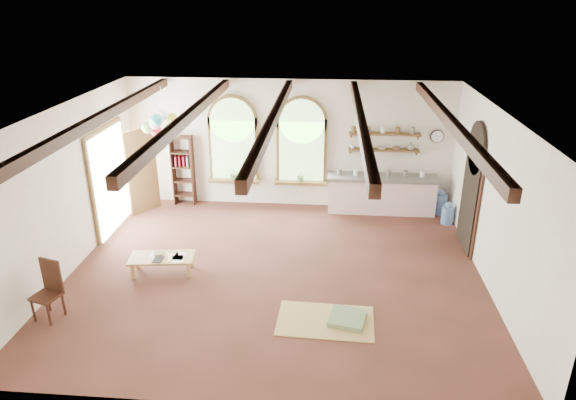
# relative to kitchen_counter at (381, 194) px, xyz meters

# --- Properties ---
(floor) EXTENTS (8.00, 8.00, 0.00)m
(floor) POSITION_rel_kitchen_counter_xyz_m (-2.30, -3.20, -0.48)
(floor) COLOR brown
(floor) RESTS_ON ground
(ceiling_beams) EXTENTS (6.20, 6.80, 0.18)m
(ceiling_beams) POSITION_rel_kitchen_counter_xyz_m (-2.30, -3.20, 2.62)
(ceiling_beams) COLOR #361C11
(ceiling_beams) RESTS_ON ceiling
(window_left) EXTENTS (1.30, 0.28, 2.20)m
(window_left) POSITION_rel_kitchen_counter_xyz_m (-3.70, 0.23, 1.16)
(window_left) COLOR brown
(window_left) RESTS_ON floor
(window_right) EXTENTS (1.30, 0.28, 2.20)m
(window_right) POSITION_rel_kitchen_counter_xyz_m (-2.00, 0.23, 1.16)
(window_right) COLOR brown
(window_right) RESTS_ON floor
(left_doorway) EXTENTS (0.10, 1.90, 2.50)m
(left_doorway) POSITION_rel_kitchen_counter_xyz_m (-6.25, -1.40, 0.67)
(left_doorway) COLOR brown
(left_doorway) RESTS_ON floor
(right_doorway) EXTENTS (0.10, 1.30, 2.40)m
(right_doorway) POSITION_rel_kitchen_counter_xyz_m (1.65, -1.70, 0.62)
(right_doorway) COLOR black
(right_doorway) RESTS_ON floor
(kitchen_counter) EXTENTS (2.68, 0.62, 0.94)m
(kitchen_counter) POSITION_rel_kitchen_counter_xyz_m (0.00, 0.00, 0.00)
(kitchen_counter) COLOR #FFD8D8
(kitchen_counter) RESTS_ON floor
(wall_shelf_lower) EXTENTS (1.70, 0.24, 0.04)m
(wall_shelf_lower) POSITION_rel_kitchen_counter_xyz_m (0.00, 0.18, 1.07)
(wall_shelf_lower) COLOR brown
(wall_shelf_lower) RESTS_ON wall_back
(wall_shelf_upper) EXTENTS (1.70, 0.24, 0.04)m
(wall_shelf_upper) POSITION_rel_kitchen_counter_xyz_m (0.00, 0.18, 1.47)
(wall_shelf_upper) COLOR brown
(wall_shelf_upper) RESTS_ON wall_back
(wall_clock) EXTENTS (0.32, 0.04, 0.32)m
(wall_clock) POSITION_rel_kitchen_counter_xyz_m (1.25, 0.25, 1.42)
(wall_clock) COLOR black
(wall_clock) RESTS_ON wall_back
(bookshelf) EXTENTS (0.53, 0.32, 1.80)m
(bookshelf) POSITION_rel_kitchen_counter_xyz_m (-5.00, 0.12, 0.42)
(bookshelf) COLOR #361C11
(bookshelf) RESTS_ON floor
(coffee_table) EXTENTS (1.30, 0.72, 0.35)m
(coffee_table) POSITION_rel_kitchen_counter_xyz_m (-4.50, -3.38, -0.16)
(coffee_table) COLOR tan
(coffee_table) RESTS_ON floor
(side_chair) EXTENTS (0.51, 0.51, 1.04)m
(side_chair) POSITION_rel_kitchen_counter_xyz_m (-5.94, -4.98, -0.18)
(side_chair) COLOR #361C11
(side_chair) RESTS_ON floor
(floor_mat) EXTENTS (1.65, 1.06, 0.02)m
(floor_mat) POSITION_rel_kitchen_counter_xyz_m (-1.29, -4.71, -0.47)
(floor_mat) COLOR #D1B968
(floor_mat) RESTS_ON floor
(floor_cushion) EXTENTS (0.69, 0.69, 0.10)m
(floor_cushion) POSITION_rel_kitchen_counter_xyz_m (-0.92, -4.67, -0.43)
(floor_cushion) COLOR #6E885E
(floor_cushion) RESTS_ON floor
(water_jug_a) EXTENTS (0.33, 0.33, 0.64)m
(water_jug_a) POSITION_rel_kitchen_counter_xyz_m (1.45, -0.00, -0.20)
(water_jug_a) COLOR #5177AE
(water_jug_a) RESTS_ON floor
(water_jug_b) EXTENTS (0.29, 0.29, 0.55)m
(water_jug_b) POSITION_rel_kitchen_counter_xyz_m (1.52, -0.59, -0.24)
(water_jug_b) COLOR #5177AE
(water_jug_b) RESTS_ON floor
(balloon_cluster) EXTENTS (0.85, 0.97, 1.16)m
(balloon_cluster) POSITION_rel_kitchen_counter_xyz_m (-5.03, -0.96, 1.85)
(balloon_cluster) COLOR white
(balloon_cluster) RESTS_ON floor
(table_book) EXTENTS (0.25, 0.30, 0.02)m
(table_book) POSITION_rel_kitchen_counter_xyz_m (-4.69, -3.27, -0.11)
(table_book) COLOR olive
(table_book) RESTS_ON coffee_table
(tablet) EXTENTS (0.18, 0.26, 0.01)m
(tablet) POSITION_rel_kitchen_counter_xyz_m (-4.53, -3.50, -0.12)
(tablet) COLOR black
(tablet) RESTS_ON coffee_table
(potted_plant_left) EXTENTS (0.27, 0.23, 0.30)m
(potted_plant_left) POSITION_rel_kitchen_counter_xyz_m (-3.70, 0.12, 0.37)
(potted_plant_left) COLOR #598C4C
(potted_plant_left) RESTS_ON window_left
(potted_plant_right) EXTENTS (0.27, 0.23, 0.30)m
(potted_plant_right) POSITION_rel_kitchen_counter_xyz_m (-2.00, 0.12, 0.37)
(potted_plant_right) COLOR #598C4C
(potted_plant_right) RESTS_ON window_right
(shelf_cup_a) EXTENTS (0.12, 0.10, 0.10)m
(shelf_cup_a) POSITION_rel_kitchen_counter_xyz_m (-0.75, 0.18, 1.14)
(shelf_cup_a) COLOR white
(shelf_cup_a) RESTS_ON wall_shelf_lower
(shelf_cup_b) EXTENTS (0.10, 0.10, 0.09)m
(shelf_cup_b) POSITION_rel_kitchen_counter_xyz_m (-0.40, 0.18, 1.14)
(shelf_cup_b) COLOR beige
(shelf_cup_b) RESTS_ON wall_shelf_lower
(shelf_bowl_a) EXTENTS (0.22, 0.22, 0.05)m
(shelf_bowl_a) POSITION_rel_kitchen_counter_xyz_m (-0.05, 0.18, 1.12)
(shelf_bowl_a) COLOR beige
(shelf_bowl_a) RESTS_ON wall_shelf_lower
(shelf_bowl_b) EXTENTS (0.20, 0.20, 0.06)m
(shelf_bowl_b) POSITION_rel_kitchen_counter_xyz_m (0.30, 0.18, 1.12)
(shelf_bowl_b) COLOR #8C664C
(shelf_bowl_b) RESTS_ON wall_shelf_lower
(shelf_vase) EXTENTS (0.18, 0.18, 0.19)m
(shelf_vase) POSITION_rel_kitchen_counter_xyz_m (0.65, 0.18, 1.19)
(shelf_vase) COLOR slate
(shelf_vase) RESTS_ON wall_shelf_lower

